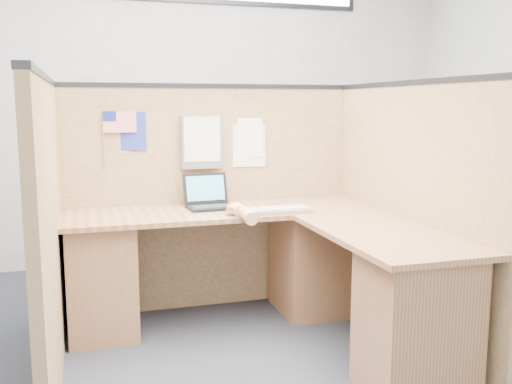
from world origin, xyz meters
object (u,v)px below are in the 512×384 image
object	(u,v)px
l_desk	(268,276)
laptop	(209,199)
mouse	(236,211)
keyboard	(272,211)

from	to	relation	value
l_desk	laptop	distance (m)	0.68
mouse	keyboard	bearing A→B (deg)	-2.25
keyboard	mouse	world-z (taller)	mouse
l_desk	keyboard	bearing A→B (deg)	64.41
keyboard	mouse	distance (m)	0.23
laptop	mouse	world-z (taller)	laptop
l_desk	keyboard	world-z (taller)	keyboard
l_desk	mouse	distance (m)	0.44
l_desk	keyboard	xyz separation A→B (m)	(0.09, 0.19, 0.35)
l_desk	laptop	xyz separation A→B (m)	(-0.24, 0.51, 0.39)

